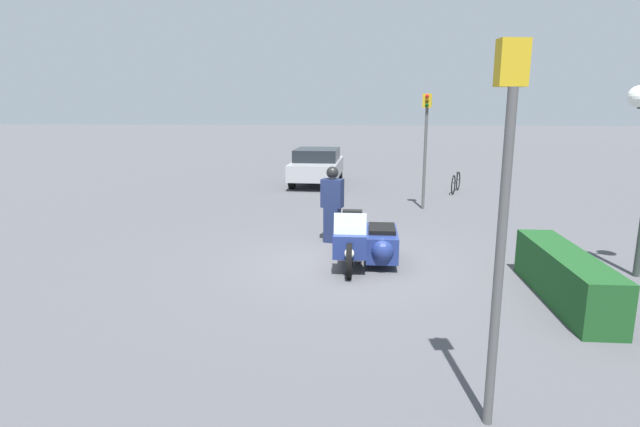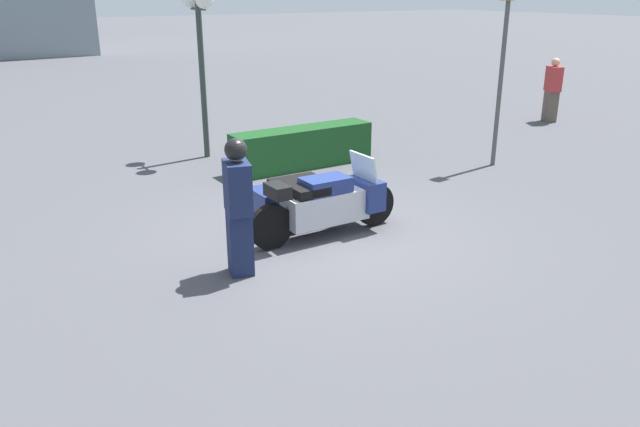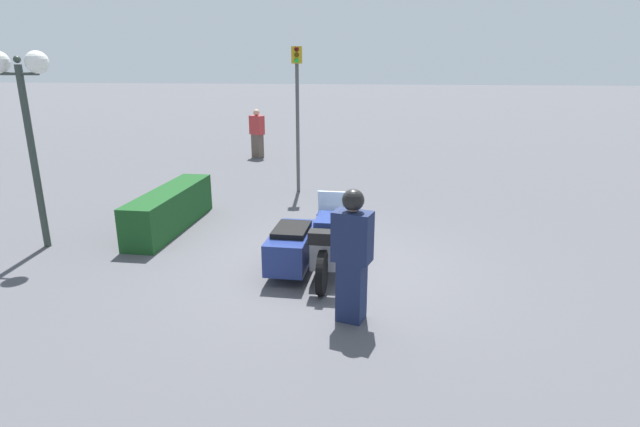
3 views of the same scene
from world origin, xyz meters
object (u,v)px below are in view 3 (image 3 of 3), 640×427
Objects in this scene: hedge_bush_curbside at (171,209)px; twin_lamp_post at (23,93)px; pedestrian_bystander at (257,134)px; police_motorcycle at (311,241)px; traffic_light_near at (297,100)px; officer_rider at (352,253)px.

twin_lamp_post is at bearing 125.90° from hedge_bush_curbside.
police_motorcycle is at bearing 47.15° from pedestrian_bystander.
twin_lamp_post is 6.05m from traffic_light_near.
twin_lamp_post is at bearing 18.62° from pedestrian_bystander.
hedge_bush_curbside is at bearing -54.10° from twin_lamp_post.
traffic_light_near reaches higher than hedge_bush_curbside.
hedge_bush_curbside is 0.83× the size of traffic_light_near.
traffic_light_near is at bearing -30.99° from hedge_bush_curbside.
traffic_light_near reaches higher than pedestrian_bystander.
officer_rider reaches higher than police_motorcycle.
hedge_bush_curbside is at bearing -40.18° from traffic_light_near.
traffic_light_near is at bearing 13.54° from police_motorcycle.
pedestrian_bystander is (9.76, 3.47, 0.39)m from police_motorcycle.
twin_lamp_post is 2.01× the size of pedestrian_bystander.
police_motorcycle is 1.43× the size of pedestrian_bystander.
traffic_light_near reaches higher than police_motorcycle.
officer_rider is 6.33m from twin_lamp_post.
twin_lamp_post is 9.73m from pedestrian_bystander.
pedestrian_bystander reaches higher than hedge_bush_curbside.
police_motorcycle is 5.47m from traffic_light_near.
officer_rider is 5.14m from hedge_bush_curbside.
hedge_bush_curbside is 1.76× the size of pedestrian_bystander.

